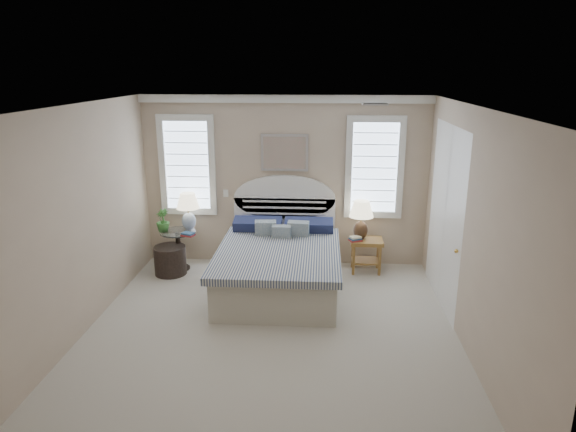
# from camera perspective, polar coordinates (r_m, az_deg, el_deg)

# --- Properties ---
(floor) EXTENTS (4.50, 5.00, 0.01)m
(floor) POSITION_cam_1_polar(r_m,az_deg,el_deg) (6.30, -2.06, -13.29)
(floor) COLOR #BFB6A3
(floor) RESTS_ON ground
(ceiling) EXTENTS (4.50, 5.00, 0.01)m
(ceiling) POSITION_cam_1_polar(r_m,az_deg,el_deg) (5.50, -2.35, 12.03)
(ceiling) COLOR white
(ceiling) RESTS_ON wall_back
(wall_back) EXTENTS (4.50, 0.02, 2.70)m
(wall_back) POSITION_cam_1_polar(r_m,az_deg,el_deg) (8.16, -0.37, 3.83)
(wall_back) COLOR tan
(wall_back) RESTS_ON floor
(wall_left) EXTENTS (0.02, 5.00, 2.70)m
(wall_left) POSITION_cam_1_polar(r_m,az_deg,el_deg) (6.39, -22.70, -0.98)
(wall_left) COLOR tan
(wall_left) RESTS_ON floor
(wall_right) EXTENTS (0.02, 5.00, 2.70)m
(wall_right) POSITION_cam_1_polar(r_m,az_deg,el_deg) (5.96, 19.87, -1.86)
(wall_right) COLOR tan
(wall_right) RESTS_ON floor
(crown_molding) EXTENTS (4.50, 0.08, 0.12)m
(crown_molding) POSITION_cam_1_polar(r_m,az_deg,el_deg) (7.95, -0.41, 12.89)
(crown_molding) COLOR white
(crown_molding) RESTS_ON wall_back
(hvac_vent) EXTENTS (0.30, 0.20, 0.02)m
(hvac_vent) POSITION_cam_1_polar(r_m,az_deg,el_deg) (6.29, 9.64, 12.16)
(hvac_vent) COLOR #B2B2B2
(hvac_vent) RESTS_ON ceiling
(switch_plate) EXTENTS (0.08, 0.01, 0.12)m
(switch_plate) POSITION_cam_1_polar(r_m,az_deg,el_deg) (8.31, -6.92, 2.53)
(switch_plate) COLOR white
(switch_plate) RESTS_ON wall_back
(window_left) EXTENTS (0.90, 0.06, 1.60)m
(window_left) POSITION_cam_1_polar(r_m,az_deg,el_deg) (8.35, -11.10, 5.56)
(window_left) COLOR #C5DCFA
(window_left) RESTS_ON wall_back
(window_right) EXTENTS (0.90, 0.06, 1.60)m
(window_right) POSITION_cam_1_polar(r_m,az_deg,el_deg) (8.11, 9.57, 5.33)
(window_right) COLOR #C5DCFA
(window_right) RESTS_ON wall_back
(painting) EXTENTS (0.74, 0.04, 0.58)m
(painting) POSITION_cam_1_polar(r_m,az_deg,el_deg) (8.03, -0.39, 7.04)
(painting) COLOR silver
(painting) RESTS_ON wall_back
(closet_door) EXTENTS (0.02, 1.80, 2.40)m
(closet_door) POSITION_cam_1_polar(r_m,az_deg,el_deg) (7.11, 17.06, -0.02)
(closet_door) COLOR white
(closet_door) RESTS_ON floor
(bed) EXTENTS (1.72, 2.28, 1.47)m
(bed) POSITION_cam_1_polar(r_m,az_deg,el_deg) (7.45, -0.95, -5.17)
(bed) COLOR beige
(bed) RESTS_ON floor
(side_table_left) EXTENTS (0.56, 0.56, 0.63)m
(side_table_left) POSITION_cam_1_polar(r_m,az_deg,el_deg) (8.28, -12.06, -3.29)
(side_table_left) COLOR black
(side_table_left) RESTS_ON floor
(nightstand_right) EXTENTS (0.50, 0.40, 0.53)m
(nightstand_right) POSITION_cam_1_polar(r_m,az_deg,el_deg) (8.10, 8.69, -3.56)
(nightstand_right) COLOR olive
(nightstand_right) RESTS_ON floor
(floor_pot) EXTENTS (0.58, 0.58, 0.45)m
(floor_pot) POSITION_cam_1_polar(r_m,az_deg,el_deg) (8.18, -12.95, -4.81)
(floor_pot) COLOR black
(floor_pot) RESTS_ON floor
(lamp_left) EXTENTS (0.41, 0.41, 0.59)m
(lamp_left) POSITION_cam_1_polar(r_m,az_deg,el_deg) (8.20, -11.04, 0.99)
(lamp_left) COLOR silver
(lamp_left) RESTS_ON side_table_left
(lamp_right) EXTENTS (0.41, 0.41, 0.61)m
(lamp_right) POSITION_cam_1_polar(r_m,az_deg,el_deg) (7.99, 8.14, 0.07)
(lamp_right) COLOR black
(lamp_right) RESTS_ON nightstand_right
(potted_plant) EXTENTS (0.26, 0.26, 0.36)m
(potted_plant) POSITION_cam_1_polar(r_m,az_deg,el_deg) (8.20, -13.75, -0.48)
(potted_plant) COLOR #326C2B
(potted_plant) RESTS_ON side_table_left
(books_left) EXTENTS (0.22, 0.19, 0.05)m
(books_left) POSITION_cam_1_polar(r_m,az_deg,el_deg) (7.95, -11.05, -2.01)
(books_left) COLOR maroon
(books_left) RESTS_ON side_table_left
(books_right) EXTENTS (0.22, 0.20, 0.08)m
(books_right) POSITION_cam_1_polar(r_m,az_deg,el_deg) (7.95, 7.49, -2.53)
(books_right) COLOR maroon
(books_right) RESTS_ON nightstand_right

